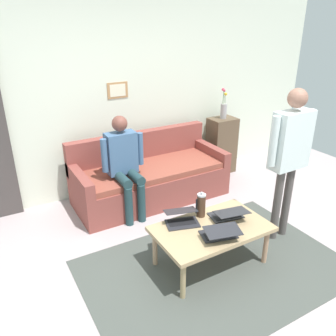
{
  "coord_description": "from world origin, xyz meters",
  "views": [
    {
      "loc": [
        1.73,
        2.27,
        2.36
      ],
      "look_at": [
        -0.04,
        -0.8,
        0.8
      ],
      "focal_mm": 36.94,
      "sensor_mm": 36.0,
      "label": 1
    }
  ],
  "objects_px": {
    "laptop_right": "(182,219)",
    "french_press": "(201,205)",
    "laptop_center": "(228,214)",
    "laptop_left": "(220,233)",
    "flower_vase": "(224,109)",
    "coffee_table": "(212,231)",
    "person_seated": "(124,161)",
    "couch": "(150,177)",
    "person_standing": "(290,147)",
    "side_shelf": "(221,145)"
  },
  "relations": [
    {
      "from": "person_standing",
      "to": "coffee_table",
      "type": "bearing_deg",
      "value": 0.67
    },
    {
      "from": "laptop_right",
      "to": "side_shelf",
      "type": "bearing_deg",
      "value": -137.54
    },
    {
      "from": "laptop_left",
      "to": "laptop_right",
      "type": "height_order",
      "value": "laptop_right"
    },
    {
      "from": "side_shelf",
      "to": "flower_vase",
      "type": "xyz_separation_m",
      "value": [
        0.0,
        0.0,
        0.59
      ]
    },
    {
      "from": "coffee_table",
      "to": "couch",
      "type": "bearing_deg",
      "value": -94.27
    },
    {
      "from": "coffee_table",
      "to": "person_standing",
      "type": "distance_m",
      "value": 1.21
    },
    {
      "from": "laptop_left",
      "to": "french_press",
      "type": "bearing_deg",
      "value": -98.66
    },
    {
      "from": "side_shelf",
      "to": "flower_vase",
      "type": "height_order",
      "value": "flower_vase"
    },
    {
      "from": "side_shelf",
      "to": "person_seated",
      "type": "distance_m",
      "value": 1.96
    },
    {
      "from": "laptop_right",
      "to": "couch",
      "type": "bearing_deg",
      "value": -103.68
    },
    {
      "from": "laptop_center",
      "to": "person_standing",
      "type": "bearing_deg",
      "value": 176.55
    },
    {
      "from": "couch",
      "to": "side_shelf",
      "type": "bearing_deg",
      "value": -170.56
    },
    {
      "from": "laptop_left",
      "to": "person_standing",
      "type": "bearing_deg",
      "value": -169.8
    },
    {
      "from": "laptop_left",
      "to": "french_press",
      "type": "distance_m",
      "value": 0.41
    },
    {
      "from": "coffee_table",
      "to": "flower_vase",
      "type": "xyz_separation_m",
      "value": [
        -1.55,
        -1.83,
        0.65
      ]
    },
    {
      "from": "laptop_center",
      "to": "laptop_left",
      "type": "bearing_deg",
      "value": 39.26
    },
    {
      "from": "person_seated",
      "to": "laptop_right",
      "type": "bearing_deg",
      "value": 95.99
    },
    {
      "from": "french_press",
      "to": "flower_vase",
      "type": "xyz_separation_m",
      "value": [
        -1.52,
        -1.61,
        0.47
      ]
    },
    {
      "from": "laptop_right",
      "to": "flower_vase",
      "type": "xyz_separation_m",
      "value": [
        -1.76,
        -1.61,
        0.56
      ]
    },
    {
      "from": "couch",
      "to": "laptop_center",
      "type": "height_order",
      "value": "couch"
    },
    {
      "from": "couch",
      "to": "person_seated",
      "type": "distance_m",
      "value": 0.66
    },
    {
      "from": "couch",
      "to": "person_standing",
      "type": "bearing_deg",
      "value": 118.62
    },
    {
      "from": "laptop_center",
      "to": "person_seated",
      "type": "xyz_separation_m",
      "value": [
        0.58,
        -1.31,
        0.24
      ]
    },
    {
      "from": "flower_vase",
      "to": "person_seated",
      "type": "height_order",
      "value": "flower_vase"
    },
    {
      "from": "couch",
      "to": "coffee_table",
      "type": "distance_m",
      "value": 1.6
    },
    {
      "from": "coffee_table",
      "to": "french_press",
      "type": "bearing_deg",
      "value": -96.1
    },
    {
      "from": "coffee_table",
      "to": "laptop_left",
      "type": "height_order",
      "value": "laptop_left"
    },
    {
      "from": "side_shelf",
      "to": "flower_vase",
      "type": "bearing_deg",
      "value": 20.92
    },
    {
      "from": "laptop_right",
      "to": "person_standing",
      "type": "xyz_separation_m",
      "value": [
        -1.2,
        0.21,
        0.62
      ]
    },
    {
      "from": "laptop_left",
      "to": "french_press",
      "type": "height_order",
      "value": "french_press"
    },
    {
      "from": "laptop_right",
      "to": "person_seated",
      "type": "bearing_deg",
      "value": -84.01
    },
    {
      "from": "laptop_center",
      "to": "french_press",
      "type": "height_order",
      "value": "french_press"
    },
    {
      "from": "person_seated",
      "to": "coffee_table",
      "type": "bearing_deg",
      "value": 103.78
    },
    {
      "from": "laptop_right",
      "to": "french_press",
      "type": "xyz_separation_m",
      "value": [
        -0.24,
        -0.01,
        0.09
      ]
    },
    {
      "from": "laptop_right",
      "to": "flower_vase",
      "type": "relative_size",
      "value": 0.84
    },
    {
      "from": "laptop_right",
      "to": "side_shelf",
      "type": "relative_size",
      "value": 0.44
    },
    {
      "from": "french_press",
      "to": "side_shelf",
      "type": "distance_m",
      "value": 2.22
    },
    {
      "from": "laptop_center",
      "to": "flower_vase",
      "type": "height_order",
      "value": "flower_vase"
    },
    {
      "from": "couch",
      "to": "laptop_right",
      "type": "xyz_separation_m",
      "value": [
        0.33,
        1.38,
        0.18
      ]
    },
    {
      "from": "coffee_table",
      "to": "flower_vase",
      "type": "relative_size",
      "value": 2.44
    },
    {
      "from": "laptop_center",
      "to": "flower_vase",
      "type": "relative_size",
      "value": 0.83
    },
    {
      "from": "side_shelf",
      "to": "laptop_right",
      "type": "bearing_deg",
      "value": 42.46
    },
    {
      "from": "laptop_center",
      "to": "side_shelf",
      "type": "relative_size",
      "value": 0.44
    },
    {
      "from": "couch",
      "to": "flower_vase",
      "type": "relative_size",
      "value": 4.45
    },
    {
      "from": "coffee_table",
      "to": "person_seated",
      "type": "bearing_deg",
      "value": -76.22
    },
    {
      "from": "flower_vase",
      "to": "laptop_center",
      "type": "bearing_deg",
      "value": 53.74
    },
    {
      "from": "coffee_table",
      "to": "laptop_left",
      "type": "relative_size",
      "value": 2.87
    },
    {
      "from": "laptop_right",
      "to": "person_standing",
      "type": "bearing_deg",
      "value": 170.11
    },
    {
      "from": "person_standing",
      "to": "laptop_center",
      "type": "bearing_deg",
      "value": -3.45
    },
    {
      "from": "flower_vase",
      "to": "person_standing",
      "type": "height_order",
      "value": "person_standing"
    }
  ]
}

